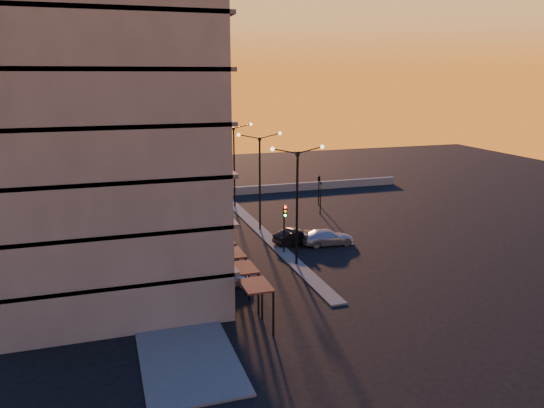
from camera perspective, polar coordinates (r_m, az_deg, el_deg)
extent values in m
plane|color=black|center=(42.38, 2.63, -6.58)|extent=(120.00, 120.00, 0.00)
cube|color=#4F4F4C|center=(43.84, -12.30, -6.11)|extent=(5.00, 40.00, 0.12)
cube|color=#4F4F4C|center=(51.36, -1.29, -2.83)|extent=(1.20, 36.00, 0.12)
cube|color=slate|center=(66.71, -3.61, 1.42)|extent=(44.00, 0.50, 1.00)
cylinder|color=#655F59|center=(39.22, -18.09, 9.85)|extent=(14.00, 14.00, 25.00)
cube|color=#655F59|center=(34.23, -18.03, 9.38)|extent=(14.00, 10.00, 25.00)
cylinder|color=black|center=(41.29, -16.97, -5.39)|extent=(14.16, 14.16, 2.40)
cube|color=black|center=(37.59, -5.99, -3.53)|extent=(0.15, 3.20, 1.20)
cylinder|color=black|center=(41.04, 2.70, -0.68)|extent=(0.18, 0.18, 9.00)
cube|color=black|center=(40.17, 2.77, 5.41)|extent=(0.25, 0.25, 0.35)
sphere|color=#FFE5B2|center=(39.45, 0.05, 5.93)|extent=(0.32, 0.32, 0.32)
sphere|color=#FFE5B2|center=(40.85, 5.42, 6.14)|extent=(0.32, 0.32, 0.32)
cylinder|color=black|center=(50.27, -1.32, 2.02)|extent=(0.18, 0.18, 9.00)
cube|color=black|center=(49.56, -1.35, 7.01)|extent=(0.25, 0.25, 0.35)
sphere|color=#FFE5B2|center=(48.98, -3.61, 7.44)|extent=(0.32, 0.32, 0.32)
sphere|color=#FFE5B2|center=(50.12, 0.86, 7.60)|extent=(0.32, 0.32, 0.32)
cylinder|color=black|center=(59.75, -4.08, 3.87)|extent=(0.18, 0.18, 9.00)
cube|color=black|center=(59.16, -4.16, 8.07)|extent=(0.25, 0.25, 0.35)
sphere|color=#FFE5B2|center=(58.67, -6.08, 8.43)|extent=(0.32, 0.32, 0.32)
sphere|color=#FFE5B2|center=(59.62, -2.28, 8.58)|extent=(0.32, 0.32, 0.32)
cylinder|color=black|center=(44.54, 1.30, -3.38)|extent=(0.12, 0.12, 3.20)
cube|color=black|center=(43.79, 1.39, -0.76)|extent=(0.28, 0.16, 1.00)
sphere|color=#FF0C05|center=(43.61, 1.44, -0.34)|extent=(0.20, 0.20, 0.20)
sphere|color=orange|center=(43.70, 1.44, -0.79)|extent=(0.20, 0.20, 0.20)
sphere|color=#0CFF26|center=(43.79, 1.43, -1.23)|extent=(0.20, 0.20, 0.20)
cylinder|color=black|center=(57.30, 5.22, 0.26)|extent=(0.12, 0.12, 2.80)
imported|color=black|center=(56.91, 5.26, 2.02)|extent=(0.13, 0.16, 0.80)
cylinder|color=black|center=(61.46, 5.05, 1.18)|extent=(0.12, 0.12, 2.80)
imported|color=black|center=(61.09, 5.08, 2.83)|extent=(0.42, 1.99, 0.80)
imported|color=#B9BEC2|center=(38.24, -5.31, -7.82)|extent=(4.24, 2.07, 1.39)
imported|color=black|center=(47.31, 2.68, -3.50)|extent=(4.46, 2.32, 1.40)
imported|color=#B3B6BB|center=(47.35, 6.02, -3.57)|extent=(4.81, 2.27, 1.36)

